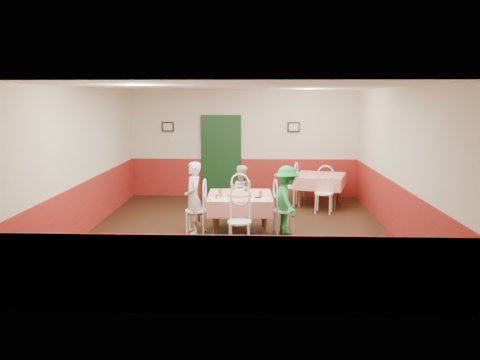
{
  "coord_description": "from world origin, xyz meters",
  "views": [
    {
      "loc": [
        0.35,
        -8.82,
        2.6
      ],
      "look_at": [
        0.03,
        -0.01,
        1.05
      ],
      "focal_mm": 35.0,
      "sensor_mm": 36.0,
      "label": 1
    }
  ],
  "objects_px": {
    "chair_near": "(240,222)",
    "wallet": "(257,198)",
    "chair_right": "(284,211)",
    "chair_second_b": "(324,193)",
    "chair_far": "(240,201)",
    "glass_c": "(232,187)",
    "glass_a": "(220,194)",
    "glass_b": "(261,194)",
    "second_table": "(320,190)",
    "diner_left": "(193,198)",
    "beer_bottle": "(246,185)",
    "chair_second_a": "(289,187)",
    "pizza": "(239,195)",
    "main_table": "(240,214)",
    "diner_far": "(240,193)",
    "diner_right": "(287,200)"
  },
  "relations": [
    {
      "from": "chair_right",
      "to": "glass_c",
      "type": "distance_m",
      "value": 1.15
    },
    {
      "from": "diner_far",
      "to": "glass_b",
      "type": "bearing_deg",
      "value": 103.42
    },
    {
      "from": "main_table",
      "to": "diner_left",
      "type": "bearing_deg",
      "value": -178.43
    },
    {
      "from": "chair_far",
      "to": "second_table",
      "type": "bearing_deg",
      "value": -137.17
    },
    {
      "from": "chair_right",
      "to": "chair_second_b",
      "type": "height_order",
      "value": "same"
    },
    {
      "from": "second_table",
      "to": "glass_b",
      "type": "xyz_separation_m",
      "value": [
        -1.46,
        -2.68,
        0.45
      ]
    },
    {
      "from": "chair_near",
      "to": "diner_far",
      "type": "relative_size",
      "value": 0.75
    },
    {
      "from": "chair_second_b",
      "to": "diner_right",
      "type": "distance_m",
      "value": 1.95
    },
    {
      "from": "chair_second_b",
      "to": "diner_right",
      "type": "xyz_separation_m",
      "value": [
        -0.96,
        -1.69,
        0.21
      ]
    },
    {
      "from": "chair_second_a",
      "to": "beer_bottle",
      "type": "distance_m",
      "value": 2.34
    },
    {
      "from": "chair_second_b",
      "to": "diner_far",
      "type": "xyz_separation_m",
      "value": [
        -1.88,
        -0.81,
        0.15
      ]
    },
    {
      "from": "chair_far",
      "to": "chair_second_a",
      "type": "distance_m",
      "value": 1.97
    },
    {
      "from": "pizza",
      "to": "diner_left",
      "type": "distance_m",
      "value": 0.89
    },
    {
      "from": "glass_c",
      "to": "wallet",
      "type": "height_order",
      "value": "glass_c"
    },
    {
      "from": "chair_second_b",
      "to": "diner_right",
      "type": "bearing_deg",
      "value": -103.64
    },
    {
      "from": "pizza",
      "to": "glass_b",
      "type": "height_order",
      "value": "glass_b"
    },
    {
      "from": "main_table",
      "to": "chair_far",
      "type": "relative_size",
      "value": 1.36
    },
    {
      "from": "diner_far",
      "to": "diner_right",
      "type": "bearing_deg",
      "value": 129.38
    },
    {
      "from": "chair_far",
      "to": "wallet",
      "type": "relative_size",
      "value": 8.18
    },
    {
      "from": "glass_a",
      "to": "glass_b",
      "type": "xyz_separation_m",
      "value": [
        0.76,
        0.03,
        -0.01
      ]
    },
    {
      "from": "chair_right",
      "to": "chair_second_b",
      "type": "xyz_separation_m",
      "value": [
        1.01,
        1.69,
        0.0
      ]
    },
    {
      "from": "main_table",
      "to": "chair_near",
      "type": "distance_m",
      "value": 0.85
    },
    {
      "from": "chair_second_a",
      "to": "glass_b",
      "type": "distance_m",
      "value": 2.8
    },
    {
      "from": "glass_a",
      "to": "chair_near",
      "type": "bearing_deg",
      "value": -57.31
    },
    {
      "from": "glass_c",
      "to": "glass_b",
      "type": "bearing_deg",
      "value": -48.27
    },
    {
      "from": "diner_right",
      "to": "diner_left",
      "type": "bearing_deg",
      "value": 81.2
    },
    {
      "from": "chair_far",
      "to": "diner_left",
      "type": "bearing_deg",
      "value": 47.23
    },
    {
      "from": "glass_a",
      "to": "glass_b",
      "type": "bearing_deg",
      "value": 2.08
    },
    {
      "from": "diner_left",
      "to": "chair_right",
      "type": "bearing_deg",
      "value": 76.52
    },
    {
      "from": "chair_second_a",
      "to": "glass_a",
      "type": "xyz_separation_m",
      "value": [
        -1.47,
        -2.71,
        0.38
      ]
    },
    {
      "from": "chair_second_a",
      "to": "glass_c",
      "type": "relative_size",
      "value": 7.01
    },
    {
      "from": "chair_far",
      "to": "diner_far",
      "type": "bearing_deg",
      "value": -86.14
    },
    {
      "from": "chair_near",
      "to": "glass_c",
      "type": "bearing_deg",
      "value": 100.39
    },
    {
      "from": "diner_left",
      "to": "glass_b",
      "type": "bearing_deg",
      "value": 66.38
    },
    {
      "from": "main_table",
      "to": "diner_far",
      "type": "bearing_deg",
      "value": 91.57
    },
    {
      "from": "glass_b",
      "to": "second_table",
      "type": "bearing_deg",
      "value": 61.37
    },
    {
      "from": "chair_second_b",
      "to": "glass_c",
      "type": "relative_size",
      "value": 7.01
    },
    {
      "from": "main_table",
      "to": "pizza",
      "type": "height_order",
      "value": "pizza"
    },
    {
      "from": "chair_right",
      "to": "glass_b",
      "type": "height_order",
      "value": "chair_right"
    },
    {
      "from": "pizza",
      "to": "diner_left",
      "type": "height_order",
      "value": "diner_left"
    },
    {
      "from": "diner_left",
      "to": "glass_a",
      "type": "bearing_deg",
      "value": 52.39
    },
    {
      "from": "chair_near",
      "to": "wallet",
      "type": "xyz_separation_m",
      "value": [
        0.31,
        0.56,
        0.32
      ]
    },
    {
      "from": "chair_far",
      "to": "diner_right",
      "type": "relative_size",
      "value": 0.68
    },
    {
      "from": "glass_b",
      "to": "wallet",
      "type": "relative_size",
      "value": 1.15
    },
    {
      "from": "chair_second_a",
      "to": "glass_a",
      "type": "height_order",
      "value": "glass_a"
    },
    {
      "from": "second_table",
      "to": "chair_second_a",
      "type": "relative_size",
      "value": 1.24
    },
    {
      "from": "second_table",
      "to": "chair_near",
      "type": "xyz_separation_m",
      "value": [
        -1.84,
        -3.31,
        0.08
      ]
    },
    {
      "from": "chair_right",
      "to": "chair_second_b",
      "type": "distance_m",
      "value": 1.97
    },
    {
      "from": "glass_a",
      "to": "glass_c",
      "type": "xyz_separation_m",
      "value": [
        0.2,
        0.66,
        -0.01
      ]
    },
    {
      "from": "beer_bottle",
      "to": "chair_near",
      "type": "bearing_deg",
      "value": -94.16
    }
  ]
}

